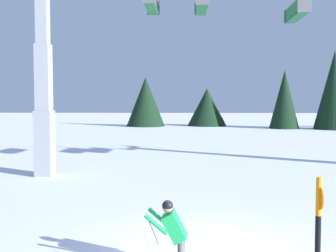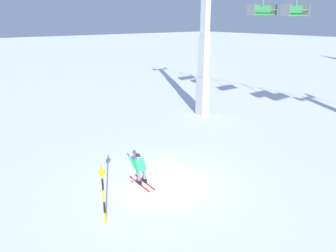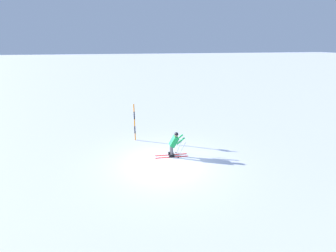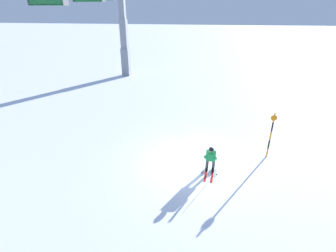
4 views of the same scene
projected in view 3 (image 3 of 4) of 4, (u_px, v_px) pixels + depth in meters
name	position (u px, v px, depth m)	size (l,w,h in m)	color
ground_plane	(164.00, 163.00, 12.55)	(260.00, 260.00, 0.00)	white
skier_carving_main	(174.00, 143.00, 13.13)	(1.81, 0.72, 1.48)	red
trail_marker_pole	(134.00, 121.00, 15.14)	(0.07, 0.28, 2.34)	orange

